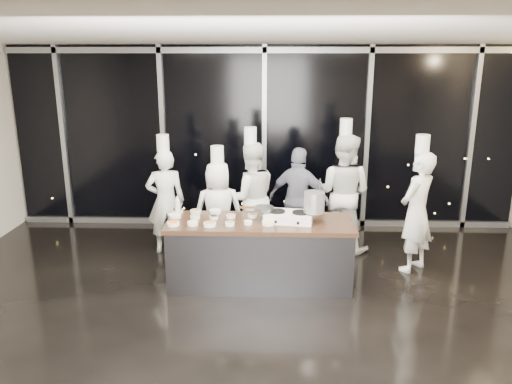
{
  "coord_description": "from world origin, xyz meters",
  "views": [
    {
      "loc": [
        0.18,
        -5.34,
        3.01
      ],
      "look_at": [
        -0.06,
        1.2,
        1.22
      ],
      "focal_mm": 35.0,
      "sensor_mm": 36.0,
      "label": 1
    }
  ],
  "objects_px": {
    "stove": "(289,217)",
    "chef_side": "(417,211)",
    "demo_counter": "(260,253)",
    "chef_right": "(343,192)",
    "frying_pan": "(263,208)",
    "chef_center": "(251,197)",
    "chef_left": "(218,210)",
    "guest": "(299,200)",
    "stock_pot": "(314,202)",
    "chef_far_left": "(166,200)"
  },
  "relations": [
    {
      "from": "demo_counter",
      "to": "chef_right",
      "type": "distance_m",
      "value": 1.91
    },
    {
      "from": "guest",
      "to": "chef_side",
      "type": "bearing_deg",
      "value": 176.96
    },
    {
      "from": "chef_left",
      "to": "stock_pot",
      "type": "bearing_deg",
      "value": 134.94
    },
    {
      "from": "stove",
      "to": "frying_pan",
      "type": "xyz_separation_m",
      "value": [
        -0.34,
        0.04,
        0.1
      ]
    },
    {
      "from": "chef_side",
      "to": "chef_center",
      "type": "bearing_deg",
      "value": -59.75
    },
    {
      "from": "frying_pan",
      "to": "chef_right",
      "type": "distance_m",
      "value": 1.79
    },
    {
      "from": "chef_far_left",
      "to": "guest",
      "type": "height_order",
      "value": "chef_far_left"
    },
    {
      "from": "demo_counter",
      "to": "chef_right",
      "type": "bearing_deg",
      "value": 46.95
    },
    {
      "from": "stock_pot",
      "to": "guest",
      "type": "xyz_separation_m",
      "value": [
        -0.13,
        1.3,
        -0.35
      ]
    },
    {
      "from": "frying_pan",
      "to": "stock_pot",
      "type": "height_order",
      "value": "stock_pot"
    },
    {
      "from": "chef_center",
      "to": "chef_side",
      "type": "relative_size",
      "value": 1.0
    },
    {
      "from": "stock_pot",
      "to": "chef_far_left",
      "type": "xyz_separation_m",
      "value": [
        -2.21,
        1.17,
        -0.34
      ]
    },
    {
      "from": "demo_counter",
      "to": "chef_left",
      "type": "bearing_deg",
      "value": 127.3
    },
    {
      "from": "stove",
      "to": "chef_right",
      "type": "relative_size",
      "value": 0.32
    },
    {
      "from": "stove",
      "to": "stock_pot",
      "type": "bearing_deg",
      "value": 2.65
    },
    {
      "from": "chef_right",
      "to": "chef_side",
      "type": "xyz_separation_m",
      "value": [
        0.94,
        -0.79,
        -0.05
      ]
    },
    {
      "from": "chef_right",
      "to": "chef_side",
      "type": "bearing_deg",
      "value": 164.84
    },
    {
      "from": "demo_counter",
      "to": "chef_side",
      "type": "height_order",
      "value": "chef_side"
    },
    {
      "from": "demo_counter",
      "to": "frying_pan",
      "type": "xyz_separation_m",
      "value": [
        0.04,
        0.05,
        0.61
      ]
    },
    {
      "from": "demo_counter",
      "to": "chef_center",
      "type": "distance_m",
      "value": 1.3
    },
    {
      "from": "demo_counter",
      "to": "chef_far_left",
      "type": "relative_size",
      "value": 1.32
    },
    {
      "from": "chef_right",
      "to": "stove",
      "type": "bearing_deg",
      "value": 81.4
    },
    {
      "from": "stove",
      "to": "chef_side",
      "type": "distance_m",
      "value": 1.91
    },
    {
      "from": "frying_pan",
      "to": "chef_side",
      "type": "bearing_deg",
      "value": 21.8
    },
    {
      "from": "chef_left",
      "to": "stove",
      "type": "bearing_deg",
      "value": 128.46
    },
    {
      "from": "stove",
      "to": "guest",
      "type": "height_order",
      "value": "guest"
    },
    {
      "from": "demo_counter",
      "to": "frying_pan",
      "type": "relative_size",
      "value": 5.18
    },
    {
      "from": "stock_pot",
      "to": "chef_far_left",
      "type": "bearing_deg",
      "value": 152.07
    },
    {
      "from": "demo_counter",
      "to": "chef_left",
      "type": "xyz_separation_m",
      "value": [
        -0.65,
        0.85,
        0.32
      ]
    },
    {
      "from": "guest",
      "to": "demo_counter",
      "type": "bearing_deg",
      "value": 86.28
    },
    {
      "from": "frying_pan",
      "to": "chef_side",
      "type": "distance_m",
      "value": 2.23
    },
    {
      "from": "demo_counter",
      "to": "chef_side",
      "type": "xyz_separation_m",
      "value": [
        2.2,
        0.57,
        0.44
      ]
    },
    {
      "from": "stock_pot",
      "to": "chef_side",
      "type": "height_order",
      "value": "chef_side"
    },
    {
      "from": "frying_pan",
      "to": "chef_left",
      "type": "bearing_deg",
      "value": 138.88
    },
    {
      "from": "stock_pot",
      "to": "chef_far_left",
      "type": "distance_m",
      "value": 2.52
    },
    {
      "from": "chef_far_left",
      "to": "chef_left",
      "type": "distance_m",
      "value": 0.91
    },
    {
      "from": "chef_right",
      "to": "chef_side",
      "type": "relative_size",
      "value": 1.06
    },
    {
      "from": "frying_pan",
      "to": "chef_left",
      "type": "relative_size",
      "value": 0.27
    },
    {
      "from": "frying_pan",
      "to": "guest",
      "type": "height_order",
      "value": "guest"
    },
    {
      "from": "chef_left",
      "to": "chef_center",
      "type": "distance_m",
      "value": 0.6
    },
    {
      "from": "stove",
      "to": "chef_center",
      "type": "bearing_deg",
      "value": 123.37
    },
    {
      "from": "chef_left",
      "to": "chef_right",
      "type": "height_order",
      "value": "chef_right"
    },
    {
      "from": "demo_counter",
      "to": "chef_right",
      "type": "xyz_separation_m",
      "value": [
        1.26,
        1.35,
        0.49
      ]
    },
    {
      "from": "guest",
      "to": "chef_right",
      "type": "distance_m",
      "value": 0.71
    },
    {
      "from": "stove",
      "to": "chef_far_left",
      "type": "xyz_separation_m",
      "value": [
        -1.88,
        1.14,
        -0.12
      ]
    },
    {
      "from": "stock_pot",
      "to": "chef_left",
      "type": "relative_size",
      "value": 0.15
    },
    {
      "from": "demo_counter",
      "to": "frying_pan",
      "type": "bearing_deg",
      "value": 54.32
    },
    {
      "from": "chef_left",
      "to": "chef_center",
      "type": "bearing_deg",
      "value": -154.53
    },
    {
      "from": "stock_pot",
      "to": "chef_center",
      "type": "distance_m",
      "value": 1.55
    },
    {
      "from": "frying_pan",
      "to": "chef_center",
      "type": "xyz_separation_m",
      "value": [
        -0.22,
        1.16,
        -0.18
      ]
    }
  ]
}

